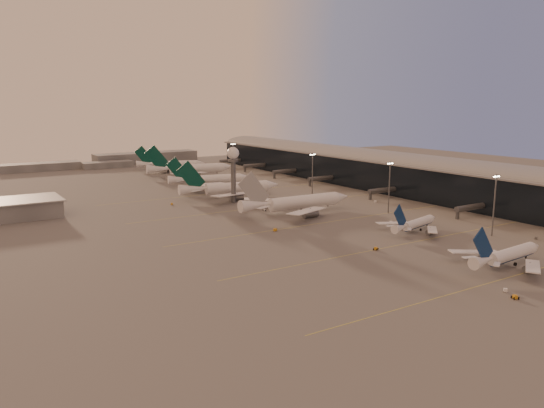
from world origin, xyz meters
TOP-DOWN VIEW (x-y plane):
  - ground at (0.00, 0.00)m, footprint 700.00×700.00m
  - taxiway_markings at (30.00, 56.00)m, footprint 180.00×185.25m
  - terminal at (107.88, 110.09)m, footprint 57.00×362.00m
  - radar_tower at (5.00, 120.00)m, footprint 6.40×6.40m
  - mast_a at (58.00, 0.00)m, footprint 3.60×0.56m
  - mast_b at (55.00, 55.00)m, footprint 3.60×0.56m
  - mast_c at (50.00, 110.00)m, footprint 3.60×0.56m
  - mast_d at (48.00, 200.00)m, footprint 3.60×0.56m
  - distant_horizon at (2.62, 325.14)m, footprint 165.00×37.50m
  - narrowbody_near at (26.69, -27.83)m, footprint 39.81×31.70m
  - narrowbody_mid at (37.35, 21.47)m, footprint 34.23×26.97m
  - widebody_white at (17.86, 78.92)m, footprint 62.68×50.18m
  - greentail_a at (11.08, 134.74)m, footprint 59.99×48.16m
  - greentail_b at (18.25, 176.02)m, footprint 53.20×42.53m
  - greentail_c at (27.32, 225.47)m, footprint 63.98×51.22m
  - greentail_d at (28.26, 266.50)m, footprint 52.09×41.35m
  - gsv_truck_a at (5.04, -41.98)m, footprint 5.34×4.94m
  - gsv_tug_near at (2.06, -46.97)m, footprint 3.57×4.29m
  - gsv_catering_a at (67.83, -12.76)m, footprint 5.11×3.65m
  - gsv_tug_mid at (3.96, 9.52)m, footprint 3.57×4.20m
  - gsv_truck_b at (39.69, 37.29)m, footprint 6.25×2.58m
  - gsv_truck_c at (-11.00, 53.35)m, footprint 6.37×3.98m
  - gsv_catering_b at (69.00, 78.60)m, footprint 5.73×3.08m
  - gsv_tug_far at (6.73, 91.07)m, footprint 3.42×3.41m
  - gsv_truck_d at (-25.90, 131.01)m, footprint 2.79×5.20m
  - gsv_tug_hangar at (56.32, 160.94)m, footprint 3.68×2.33m

SIDE VIEW (x-z plane):
  - ground at x=0.00m, z-range 0.00..0.00m
  - taxiway_markings at x=30.00m, z-range 0.00..0.02m
  - gsv_tug_far at x=6.73m, z-range 0.01..0.87m
  - gsv_tug_hangar at x=56.32m, z-range 0.02..1.04m
  - gsv_tug_mid at x=3.96m, z-range 0.02..1.05m
  - gsv_tug_near at x=2.06m, z-range 0.02..1.07m
  - gsv_truck_d at x=-25.90m, z-range 0.02..2.01m
  - gsv_truck_a at x=5.04m, z-range 0.02..2.19m
  - gsv_truck_c at x=-11.00m, z-range 0.02..2.44m
  - gsv_truck_b at x=39.69m, z-range 0.03..2.50m
  - gsv_catering_a at x=67.83m, z-range 0.00..3.84m
  - gsv_catering_b at x=69.00m, z-range 0.00..4.52m
  - narrowbody_mid at x=37.35m, z-range -4.06..9.58m
  - narrowbody_near at x=26.69m, z-range -4.63..10.92m
  - greentail_b at x=18.25m, z-range -6.33..13.24m
  - greentail_d at x=28.26m, z-range -6.37..13.34m
  - widebody_white at x=17.86m, z-range -7.20..14.84m
  - greentail_a at x=11.08m, z-range -7.07..14.79m
  - distant_horizon at x=2.62m, z-range -0.61..8.39m
  - greentail_c at x=27.32m, z-range -7.58..15.86m
  - terminal at x=107.88m, z-range -1.00..22.04m
  - mast_a at x=58.00m, z-range 1.24..26.24m
  - mast_b at x=55.00m, z-range 1.24..26.24m
  - mast_c at x=50.00m, z-range 1.24..26.24m
  - mast_d at x=48.00m, z-range 1.24..26.24m
  - radar_tower at x=5.00m, z-range 5.40..36.50m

